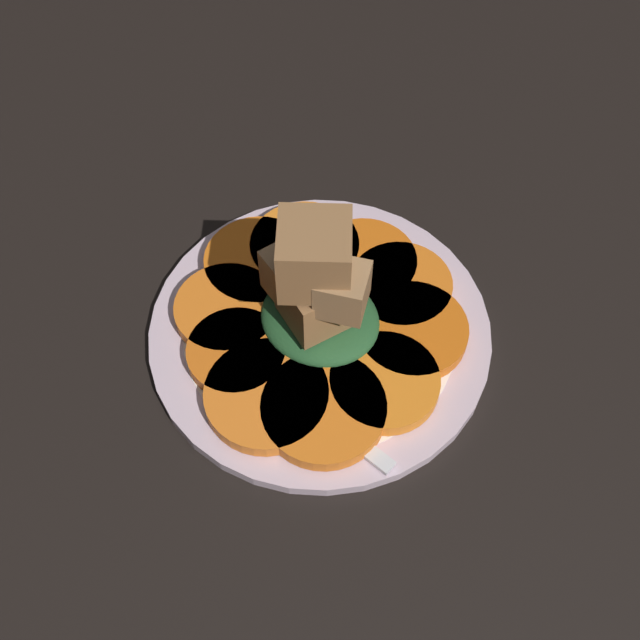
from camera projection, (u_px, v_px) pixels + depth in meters
table_slab at (320, 342)px, 62.32cm from camera, size 120.00×120.00×2.00cm
plate at (320, 331)px, 61.05cm from camera, size 25.92×25.92×1.05cm
carrot_slice_0 at (227, 310)px, 60.74cm from camera, size 8.00×8.00×1.20cm
carrot_slice_1 at (236, 353)px, 58.62cm from camera, size 7.28×7.28×1.20cm
carrot_slice_2 at (269, 397)px, 56.61cm from camera, size 8.87×8.87×1.20cm
carrot_slice_3 at (324, 409)px, 56.08cm from camera, size 8.88×8.88×1.20cm
carrot_slice_4 at (385, 382)px, 57.27cm from camera, size 7.94×7.94×1.20cm
carrot_slice_5 at (412, 331)px, 59.68cm from camera, size 8.38×8.38×1.20cm
carrot_slice_6 at (401, 286)px, 61.93cm from camera, size 7.95×7.95×1.20cm
carrot_slice_7 at (362, 262)px, 63.24cm from camera, size 8.29×8.29×1.20cm
carrot_slice_8 at (305, 247)px, 64.07cm from camera, size 8.75×8.75×1.20cm
carrot_slice_9 at (258, 262)px, 63.23cm from camera, size 8.54×8.54×1.20cm
center_pile at (316, 293)px, 56.61cm from camera, size 9.51×8.18×11.95cm
fork at (284, 385)px, 57.58cm from camera, size 18.73×4.68×0.40cm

